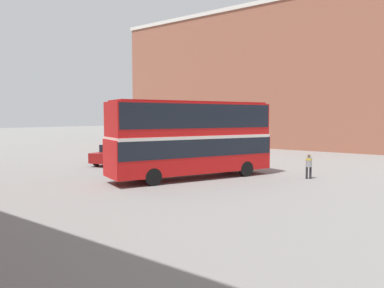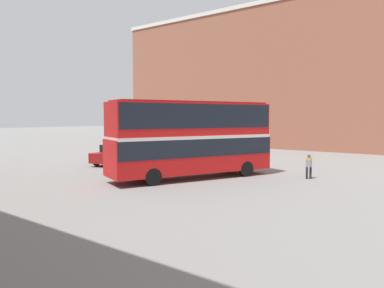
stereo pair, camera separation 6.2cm
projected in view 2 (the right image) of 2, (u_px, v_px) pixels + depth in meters
ground_plane at (205, 174)px, 25.59m from camera, size 240.00×240.00×0.00m
building_row_right at (255, 80)px, 51.97m from camera, size 9.52×39.42×18.16m
double_decker_bus at (192, 135)px, 23.70m from camera, size 10.95×6.40×4.88m
pedestrian_foreground at (309, 164)px, 23.63m from camera, size 0.54×0.54×1.56m
parked_car_kerb_far at (115, 154)px, 30.83m from camera, size 4.69×2.66×1.66m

